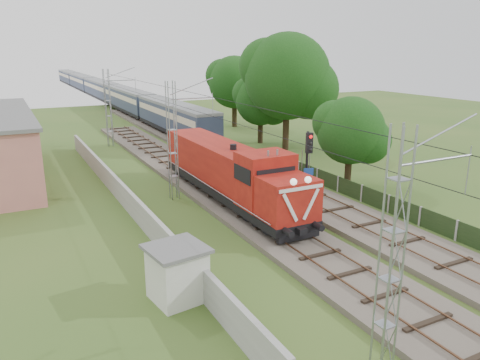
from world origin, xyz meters
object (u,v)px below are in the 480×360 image
locomotive (230,171)px  coach_rake (101,88)px  signal_post (308,160)px  relay_hut (177,273)px

locomotive → coach_rake: locomotive is taller
locomotive → signal_post: 5.86m
locomotive → relay_hut: size_ratio=6.52×
locomotive → coach_rake: (5.00, 67.79, 0.19)m
locomotive → coach_rake: bearing=85.8°
coach_rake → signal_post: bearing=-91.9°
locomotive → signal_post: size_ratio=3.08×
signal_post → relay_hut: signal_post is taller
coach_rake → signal_post: signal_post is taller
locomotive → signal_post: signal_post is taller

